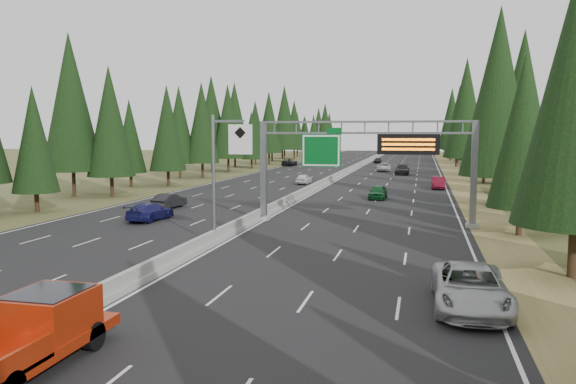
# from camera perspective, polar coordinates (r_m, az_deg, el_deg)

# --- Properties ---
(road) EXTENTS (32.00, 260.00, 0.08)m
(road) POSITION_cam_1_polar(r_m,az_deg,el_deg) (88.69, 5.32, 1.54)
(road) COLOR black
(road) RESTS_ON ground
(shoulder_right) EXTENTS (3.60, 260.00, 0.06)m
(shoulder_right) POSITION_cam_1_polar(r_m,az_deg,el_deg) (87.96, 16.88, 1.26)
(shoulder_right) COLOR olive
(shoulder_right) RESTS_ON ground
(shoulder_left) EXTENTS (3.60, 260.00, 0.06)m
(shoulder_left) POSITION_cam_1_polar(r_m,az_deg,el_deg) (92.90, -5.61, 1.73)
(shoulder_left) COLOR #3B421F
(shoulder_left) RESTS_ON ground
(median_barrier) EXTENTS (0.70, 260.00, 0.85)m
(median_barrier) POSITION_cam_1_polar(r_m,az_deg,el_deg) (88.66, 5.33, 1.78)
(median_barrier) COLOR gray
(median_barrier) RESTS_ON road
(sign_gantry) EXTENTS (16.75, 0.98, 7.80)m
(sign_gantry) POSITION_cam_1_polar(r_m,az_deg,el_deg) (42.60, 8.62, 3.67)
(sign_gantry) COLOR slate
(sign_gantry) RESTS_ON road
(hov_sign_pole) EXTENTS (2.80, 0.50, 8.00)m
(hov_sign_pole) POSITION_cam_1_polar(r_m,az_deg,el_deg) (34.70, -6.70, 2.27)
(hov_sign_pole) COLOR slate
(hov_sign_pole) RESTS_ON road
(tree_row_right) EXTENTS (12.03, 242.85, 18.83)m
(tree_row_right) POSITION_cam_1_polar(r_m,az_deg,el_deg) (66.11, 21.51, 7.58)
(tree_row_right) COLOR black
(tree_row_right) RESTS_ON ground
(tree_row_left) EXTENTS (11.46, 241.50, 18.71)m
(tree_row_left) POSITION_cam_1_polar(r_m,az_deg,el_deg) (84.89, -10.73, 7.39)
(tree_row_left) COLOR black
(tree_row_left) RESTS_ON ground
(silver_minivan) EXTENTS (2.91, 6.15, 1.70)m
(silver_minivan) POSITION_cam_1_polar(r_m,az_deg,el_deg) (23.44, 18.05, -9.23)
(silver_minivan) COLOR #A8A9AD
(silver_minivan) RESTS_ON road
(red_pickup) EXTENTS (2.28, 6.39, 2.08)m
(red_pickup) POSITION_cam_1_polar(r_m,az_deg,el_deg) (18.77, -24.01, -12.35)
(red_pickup) COLOR black
(red_pickup) RESTS_ON road
(car_ahead_green) EXTENTS (1.86, 4.31, 1.45)m
(car_ahead_green) POSITION_cam_1_polar(r_m,az_deg,el_deg) (59.47, 9.13, 0.01)
(car_ahead_green) COLOR #114E24
(car_ahead_green) RESTS_ON road
(car_ahead_dkred) EXTENTS (1.62, 4.46, 1.46)m
(car_ahead_dkred) POSITION_cam_1_polar(r_m,az_deg,el_deg) (71.66, 15.01, 0.90)
(car_ahead_dkred) COLOR maroon
(car_ahead_dkred) RESTS_ON road
(car_ahead_dkgrey) EXTENTS (2.31, 5.60, 1.62)m
(car_ahead_dkgrey) POSITION_cam_1_polar(r_m,az_deg,el_deg) (94.81, 11.52, 2.25)
(car_ahead_dkgrey) COLOR black
(car_ahead_dkgrey) RESTS_ON road
(car_ahead_white) EXTENTS (2.72, 5.35, 1.45)m
(car_ahead_white) POSITION_cam_1_polar(r_m,az_deg,el_deg) (102.04, 9.70, 2.50)
(car_ahead_white) COLOR silver
(car_ahead_white) RESTS_ON road
(car_ahead_far) EXTENTS (1.67, 3.86, 1.30)m
(car_ahead_far) POSITION_cam_1_polar(r_m,az_deg,el_deg) (129.01, 9.11, 3.20)
(car_ahead_far) COLOR black
(car_ahead_far) RESTS_ON road
(car_onc_near) EXTENTS (1.84, 4.27, 1.37)m
(car_onc_near) POSITION_cam_1_polar(r_m,az_deg,el_deg) (52.55, -11.97, -0.88)
(car_onc_near) COLOR black
(car_onc_near) RESTS_ON road
(car_onc_blue) EXTENTS (2.38, 4.99, 1.40)m
(car_onc_blue) POSITION_cam_1_polar(r_m,az_deg,el_deg) (45.61, -13.83, -1.94)
(car_onc_blue) COLOR navy
(car_onc_blue) RESTS_ON road
(car_onc_white) EXTENTS (1.68, 4.01, 1.36)m
(car_onc_white) POSITION_cam_1_polar(r_m,az_deg,el_deg) (75.82, 1.62, 1.34)
(car_onc_white) COLOR silver
(car_onc_white) RESTS_ON road
(car_onc_far) EXTENTS (2.47, 5.29, 1.46)m
(car_onc_far) POSITION_cam_1_polar(r_m,az_deg,el_deg) (117.42, 0.16, 3.04)
(car_onc_far) COLOR black
(car_onc_far) RESTS_ON road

